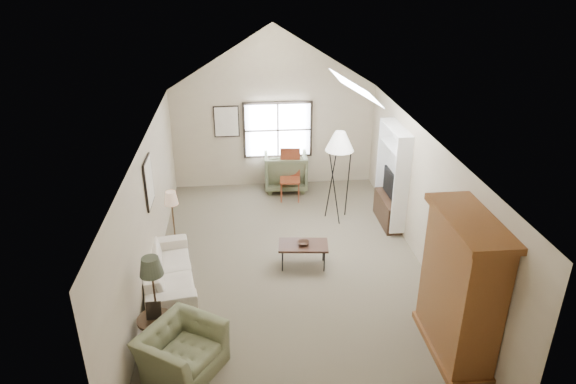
{
  "coord_description": "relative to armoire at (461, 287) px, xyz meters",
  "views": [
    {
      "loc": [
        -0.85,
        -8.15,
        5.37
      ],
      "look_at": [
        0.0,
        0.4,
        1.4
      ],
      "focal_mm": 32.0,
      "sensor_mm": 36.0,
      "label": 1
    }
  ],
  "objects": [
    {
      "name": "window",
      "position": [
        -2.08,
        6.36,
        0.35
      ],
      "size": [
        1.72,
        0.08,
        1.42
      ],
      "primitive_type": "cube",
      "color": "black",
      "rests_on": "room_shell"
    },
    {
      "name": "tan_lamp",
      "position": [
        -4.38,
        3.27,
        -0.44
      ],
      "size": [
        0.3,
        0.3,
        1.32
      ],
      "primitive_type": null,
      "rotation": [
        0.0,
        0.0,
        0.16
      ],
      "color": "tan",
      "rests_on": "ground"
    },
    {
      "name": "room_shell",
      "position": [
        -2.18,
        2.4,
        2.11
      ],
      "size": [
        5.01,
        8.01,
        4.0
      ],
      "color": "#695F4B",
      "rests_on": "ground"
    },
    {
      "name": "coffee_table",
      "position": [
        -1.93,
        2.46,
        -0.87
      ],
      "size": [
        0.97,
        0.61,
        0.47
      ],
      "primitive_type": "cube",
      "rotation": [
        0.0,
        0.0,
        -0.11
      ],
      "color": "#372016",
      "rests_on": "ground"
    },
    {
      "name": "tv_panel",
      "position": [
        0.14,
        4.0,
        -0.18
      ],
      "size": [
        0.05,
        0.9,
        0.55
      ],
      "primitive_type": "cube",
      "color": "black",
      "rests_on": "media_console"
    },
    {
      "name": "armoire",
      "position": [
        0.0,
        0.0,
        0.0
      ],
      "size": [
        0.6,
        1.5,
        2.2
      ],
      "primitive_type": "cube",
      "color": "brown",
      "rests_on": "ground"
    },
    {
      "name": "tv_alcove",
      "position": [
        0.16,
        4.0,
        0.05
      ],
      "size": [
        0.32,
        1.3,
        2.1
      ],
      "primitive_type": "cube",
      "color": "white",
      "rests_on": "ground"
    },
    {
      "name": "side_chair",
      "position": [
        -1.87,
        5.42,
        -0.49
      ],
      "size": [
        0.52,
        0.52,
        1.22
      ],
      "primitive_type": "cube",
      "rotation": [
        0.0,
        0.0,
        -0.11
      ],
      "color": "maroon",
      "rests_on": "ground"
    },
    {
      "name": "media_console",
      "position": [
        0.14,
        4.0,
        -0.8
      ],
      "size": [
        0.34,
        1.18,
        0.6
      ],
      "primitive_type": "cube",
      "color": "#382316",
      "rests_on": "ground"
    },
    {
      "name": "armchair_far",
      "position": [
        -1.92,
        6.1,
        -0.61
      ],
      "size": [
        1.09,
        1.11,
        0.97
      ],
      "primitive_type": "imported",
      "rotation": [
        0.0,
        0.0,
        3.1
      ],
      "color": "#555B3F",
      "rests_on": "ground"
    },
    {
      "name": "sofa",
      "position": [
        -4.38,
        2.07,
        -0.79
      ],
      "size": [
        1.16,
        2.21,
        0.61
      ],
      "primitive_type": "imported",
      "rotation": [
        0.0,
        0.0,
        1.74
      ],
      "color": "beige",
      "rests_on": "ground"
    },
    {
      "name": "skylight",
      "position": [
        -0.88,
        3.3,
        2.12
      ],
      "size": [
        0.8,
        1.2,
        0.52
      ],
      "primitive_type": null,
      "color": "white",
      "rests_on": "room_shell"
    },
    {
      "name": "tripod_lamp",
      "position": [
        -0.94,
        4.29,
        -0.06
      ],
      "size": [
        0.68,
        0.68,
        2.08
      ],
      "primitive_type": null,
      "rotation": [
        0.0,
        0.0,
        0.14
      ],
      "color": "silver",
      "rests_on": "ground"
    },
    {
      "name": "side_table",
      "position": [
        -4.38,
        0.47,
        -0.84
      ],
      "size": [
        0.61,
        0.61,
        0.53
      ],
      "primitive_type": "cylinder",
      "rotation": [
        0.0,
        0.0,
        0.16
      ],
      "color": "#382316",
      "rests_on": "ground"
    },
    {
      "name": "wall_art",
      "position": [
        -4.06,
        4.34,
        0.63
      ],
      "size": [
        1.97,
        3.71,
        0.88
      ],
      "color": "black",
      "rests_on": "room_shell"
    },
    {
      "name": "dark_lamp",
      "position": [
        -4.38,
        0.67,
        -0.37
      ],
      "size": [
        0.4,
        0.4,
        1.47
      ],
      "primitive_type": null,
      "rotation": [
        0.0,
        0.0,
        0.16
      ],
      "color": "#2A2F21",
      "rests_on": "ground"
    },
    {
      "name": "armchair_near",
      "position": [
        -3.96,
        -0.06,
        -0.75
      ],
      "size": [
        1.37,
        1.41,
        0.69
      ],
      "primitive_type": "imported",
      "rotation": [
        0.0,
        0.0,
        0.98
      ],
      "color": "#6F714F",
      "rests_on": "ground"
    },
    {
      "name": "bowl",
      "position": [
        -1.93,
        2.46,
        -0.6
      ],
      "size": [
        0.24,
        0.24,
        0.05
      ],
      "primitive_type": "imported",
      "rotation": [
        0.0,
        0.0,
        -0.11
      ],
      "color": "#3B2318",
      "rests_on": "coffee_table"
    }
  ]
}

